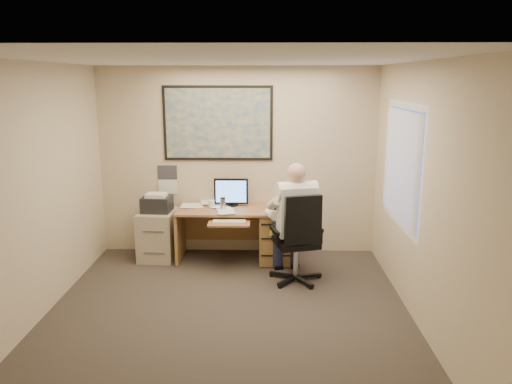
{
  "coord_description": "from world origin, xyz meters",
  "views": [
    {
      "loc": [
        0.41,
        -4.87,
        2.52
      ],
      "look_at": [
        0.29,
        1.3,
        1.11
      ],
      "focal_mm": 35.0,
      "sensor_mm": 36.0,
      "label": 1
    }
  ],
  "objects_px": {
    "desk": "(258,229)",
    "person": "(296,223)",
    "office_chair": "(295,256)",
    "filing_cabinet": "(158,230)"
  },
  "relations": [
    {
      "from": "desk",
      "to": "person",
      "type": "distance_m",
      "value": 0.95
    },
    {
      "from": "filing_cabinet",
      "to": "person",
      "type": "xyz_separation_m",
      "value": [
        1.92,
        -0.75,
        0.35
      ]
    },
    {
      "from": "desk",
      "to": "filing_cabinet",
      "type": "height_order",
      "value": "desk"
    },
    {
      "from": "desk",
      "to": "office_chair",
      "type": "relative_size",
      "value": 1.37
    },
    {
      "from": "office_chair",
      "to": "person",
      "type": "xyz_separation_m",
      "value": [
        0.01,
        0.08,
        0.42
      ]
    },
    {
      "from": "filing_cabinet",
      "to": "person",
      "type": "relative_size",
      "value": 0.63
    },
    {
      "from": "office_chair",
      "to": "person",
      "type": "relative_size",
      "value": 0.77
    },
    {
      "from": "office_chair",
      "to": "filing_cabinet",
      "type": "bearing_deg",
      "value": 141.26
    },
    {
      "from": "desk",
      "to": "person",
      "type": "xyz_separation_m",
      "value": [
        0.49,
        -0.75,
        0.31
      ]
    },
    {
      "from": "desk",
      "to": "person",
      "type": "bearing_deg",
      "value": -56.92
    }
  ]
}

